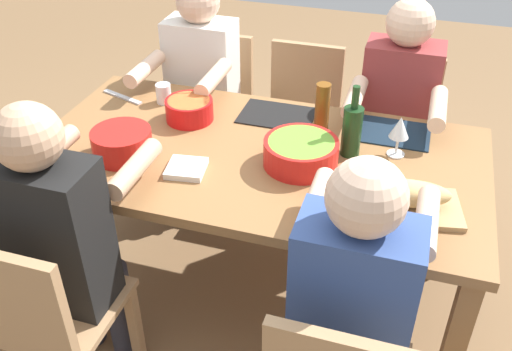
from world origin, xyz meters
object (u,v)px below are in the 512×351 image
at_px(diner_near_right, 354,298).
at_px(chair_far_right, 394,131).
at_px(serving_bowl_salad, 301,151).
at_px(serving_bowl_fruit, 189,109).
at_px(diner_near_left, 63,233).
at_px(cutting_board, 401,206).
at_px(chair_near_left, 44,317).
at_px(dining_table, 256,170).
at_px(bread_loaf, 403,193).
at_px(beer_bottle, 322,109).
at_px(cup_far_left, 164,93).
at_px(diner_far_right, 396,110).
at_px(napkin_stack, 186,168).
at_px(chair_far_center, 301,117).
at_px(wine_bottle, 352,130).
at_px(diner_far_left, 199,82).
at_px(wine_glass, 400,129).
at_px(chair_far_left, 214,104).
at_px(serving_bowl_pasta, 122,142).

bearing_deg(diner_near_right, chair_far_right, 90.00).
xyz_separation_m(serving_bowl_salad, serving_bowl_fruit, (-0.54, 0.20, -0.01)).
bearing_deg(diner_near_left, cutting_board, 21.22).
relative_size(chair_near_left, serving_bowl_salad, 3.00).
bearing_deg(dining_table, bread_loaf, -18.66).
height_order(beer_bottle, cup_far_left, beer_bottle).
relative_size(chair_near_left, chair_far_right, 1.00).
xyz_separation_m(diner_far_right, cutting_board, (0.09, -0.81, 0.05)).
bearing_deg(diner_near_left, napkin_stack, 55.53).
xyz_separation_m(diner_far_right, napkin_stack, (-0.70, -0.81, 0.05)).
distance_m(dining_table, chair_far_center, 0.81).
relative_size(diner_near_left, wine_bottle, 4.14).
relative_size(diner_far_left, diner_near_right, 1.00).
height_order(diner_near_left, wine_bottle, diner_near_left).
distance_m(diner_far_right, wine_glass, 0.49).
xyz_separation_m(cutting_board, bread_loaf, (0.00, 0.00, 0.06)).
bearing_deg(cutting_board, dining_table, 161.34).
height_order(diner_near_right, napkin_stack, diner_near_right).
bearing_deg(serving_bowl_fruit, serving_bowl_salad, -20.46).
xyz_separation_m(chair_far_left, chair_near_left, (0.00, -1.59, 0.00)).
xyz_separation_m(chair_far_left, wine_bottle, (0.84, -0.69, 0.37)).
bearing_deg(serving_bowl_pasta, wine_bottle, 18.06).
height_order(chair_far_left, chair_near_left, same).
distance_m(cutting_board, beer_bottle, 0.57).
bearing_deg(chair_far_right, cup_far_left, -153.31).
height_order(serving_bowl_salad, wine_bottle, wine_bottle).
height_order(serving_bowl_fruit, wine_glass, wine_glass).
distance_m(diner_far_right, diner_near_right, 1.22).
bearing_deg(napkin_stack, wine_bottle, 28.29).
xyz_separation_m(serving_bowl_fruit, cutting_board, (0.93, -0.37, -0.04)).
height_order(chair_far_left, diner_far_left, diner_far_left).
bearing_deg(chair_far_left, diner_near_right, -55.09).
bearing_deg(serving_bowl_pasta, diner_near_right, -24.07).
height_order(dining_table, diner_near_left, diner_near_left).
bearing_deg(chair_far_center, serving_bowl_salad, -77.26).
relative_size(chair_far_left, diner_near_left, 0.71).
xyz_separation_m(chair_far_right, diner_near_right, (0.00, -1.40, 0.21)).
bearing_deg(napkin_stack, beer_bottle, 45.66).
height_order(serving_bowl_salad, cup_far_left, serving_bowl_salad).
bearing_deg(serving_bowl_pasta, dining_table, 19.61).
bearing_deg(chair_far_left, dining_table, -58.32).
bearing_deg(napkin_stack, cup_far_left, 123.01).
bearing_deg(serving_bowl_pasta, beer_bottle, 29.90).
bearing_deg(bread_loaf, serving_bowl_fruit, 158.55).
distance_m(diner_far_left, cutting_board, 1.34).
relative_size(cutting_board, wine_bottle, 1.38).
bearing_deg(serving_bowl_fruit, chair_far_center, 60.53).
xyz_separation_m(chair_near_left, diner_near_right, (0.98, 0.18, 0.21)).
relative_size(diner_far_left, serving_bowl_pasta, 5.16).
relative_size(diner_near_right, bread_loaf, 3.75).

